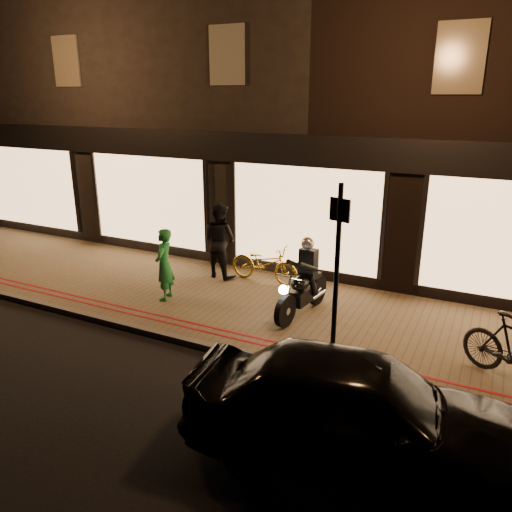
% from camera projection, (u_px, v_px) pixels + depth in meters
% --- Properties ---
extents(ground, '(90.00, 90.00, 0.00)m').
position_uv_depth(ground, '(219.00, 355.00, 8.75)').
color(ground, black).
rests_on(ground, ground).
extents(sidewalk, '(50.00, 4.00, 0.12)m').
position_uv_depth(sidewalk, '(268.00, 310.00, 10.43)').
color(sidewalk, brown).
rests_on(sidewalk, ground).
extents(kerb_stone, '(50.00, 0.14, 0.12)m').
position_uv_depth(kerb_stone, '(221.00, 350.00, 8.77)').
color(kerb_stone, '#59544C').
rests_on(kerb_stone, ground).
extents(red_kerb_lines, '(50.00, 0.26, 0.01)m').
position_uv_depth(red_kerb_lines, '(234.00, 335.00, 9.18)').
color(red_kerb_lines, maroon).
rests_on(red_kerb_lines, sidewalk).
extents(building_row, '(48.00, 10.11, 8.50)m').
position_uv_depth(building_row, '(368.00, 98.00, 15.08)').
color(building_row, black).
rests_on(building_row, ground).
extents(motorcycle, '(0.64, 1.94, 1.59)m').
position_uv_depth(motorcycle, '(303.00, 285.00, 9.91)').
color(motorcycle, black).
rests_on(motorcycle, sidewalk).
extents(sign_post, '(0.34, 0.13, 3.00)m').
position_uv_depth(sign_post, '(337.00, 269.00, 7.66)').
color(sign_post, black).
rests_on(sign_post, sidewalk).
extents(bicycle_gold, '(1.76, 0.69, 0.91)m').
position_uv_depth(bicycle_gold, '(264.00, 264.00, 11.68)').
color(bicycle_gold, gold).
rests_on(bicycle_gold, sidewalk).
extents(person_green, '(0.51, 0.65, 1.56)m').
position_uv_depth(person_green, '(164.00, 265.00, 10.60)').
color(person_green, '#227F38').
rests_on(person_green, sidewalk).
extents(person_dark, '(0.98, 0.82, 1.81)m').
position_uv_depth(person_dark, '(220.00, 240.00, 11.91)').
color(person_dark, black).
rests_on(person_dark, sidewalk).
extents(parked_car, '(4.44, 2.30, 1.44)m').
position_uv_depth(parked_car, '(357.00, 409.00, 6.03)').
color(parked_car, black).
rests_on(parked_car, ground).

